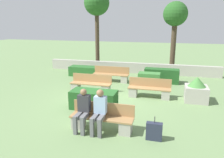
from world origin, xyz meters
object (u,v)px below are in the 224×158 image
at_px(bench_left_side, 91,85).
at_px(suitcase, 154,131).
at_px(tree_center_left, 175,17).
at_px(bench_right_side, 149,90).
at_px(bench_front, 102,120).
at_px(tree_leftmost, 97,5).
at_px(planter_corner_left, 196,90).
at_px(person_seated_man, 83,108).
at_px(person_seated_woman, 99,109).
at_px(bench_back, 111,76).

xyz_separation_m(bench_left_side, suitcase, (3.38, -3.81, -0.07)).
bearing_deg(tree_center_left, bench_right_side, -98.99).
distance_m(bench_front, tree_leftmost, 10.53).
height_order(planter_corner_left, tree_center_left, tree_center_left).
bearing_deg(planter_corner_left, person_seated_man, -134.86).
bearing_deg(bench_front, suitcase, -6.46).
xyz_separation_m(bench_left_side, person_seated_woman, (1.69, -3.76, 0.42)).
bearing_deg(tree_center_left, person_seated_man, -105.27).
bearing_deg(planter_corner_left, suitcase, -111.49).
xyz_separation_m(bench_front, bench_right_side, (1.13, 3.57, -0.00)).
bearing_deg(bench_back, planter_corner_left, -29.92).
bearing_deg(person_seated_woman, planter_corner_left, 49.61).
bearing_deg(bench_left_side, person_seated_man, -83.96).
relative_size(bench_back, planter_corner_left, 1.92).
relative_size(person_seated_woman, tree_leftmost, 0.24).
distance_m(planter_corner_left, suitcase, 4.07).
bearing_deg(tree_leftmost, person_seated_man, -73.94).
bearing_deg(bench_back, bench_right_side, -46.08).
bearing_deg(bench_back, tree_center_left, 44.95).
relative_size(person_seated_man, suitcase, 1.82).
bearing_deg(tree_leftmost, tree_center_left, 5.77).
bearing_deg(bench_front, person_seated_man, -166.12).
height_order(bench_back, tree_leftmost, tree_leftmost).
bearing_deg(person_seated_woman, tree_center_left, 77.72).
relative_size(bench_left_side, tree_leftmost, 0.37).
bearing_deg(bench_front, bench_left_side, 115.47).
xyz_separation_m(bench_front, planter_corner_left, (3.14, 3.60, 0.15)).
bearing_deg(tree_center_left, tree_leftmost, -174.23).
distance_m(bench_back, tree_center_left, 6.15).
distance_m(bench_front, bench_back, 5.91).
bearing_deg(suitcase, bench_front, 173.54).
distance_m(bench_back, tree_leftmost, 5.69).
height_order(bench_front, planter_corner_left, planter_corner_left).
distance_m(person_seated_woman, suitcase, 1.76).
height_order(bench_back, person_seated_woman, person_seated_woman).
bearing_deg(bench_back, tree_leftmost, 116.39).
relative_size(bench_front, person_seated_man, 1.51).
bearing_deg(person_seated_man, bench_right_side, 65.24).
xyz_separation_m(bench_back, tree_center_left, (3.39, 3.87, 3.37)).
relative_size(bench_left_side, person_seated_man, 1.52).
relative_size(bench_left_side, bench_right_side, 1.05).
bearing_deg(bench_left_side, bench_front, -75.45).
xyz_separation_m(planter_corner_left, tree_leftmost, (-6.38, 5.51, 4.04)).
height_order(bench_front, bench_left_side, same).
xyz_separation_m(bench_right_side, planter_corner_left, (2.01, 0.03, 0.15)).
bearing_deg(person_seated_woman, bench_back, 102.06).
bearing_deg(bench_right_side, tree_leftmost, 118.96).
xyz_separation_m(planter_corner_left, suitcase, (-1.49, -3.78, -0.22)).
height_order(bench_right_side, person_seated_woman, person_seated_woman).
bearing_deg(bench_back, bench_front, -81.19).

